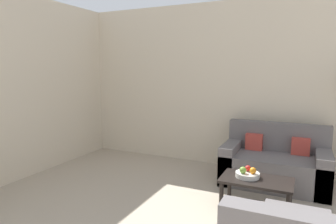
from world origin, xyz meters
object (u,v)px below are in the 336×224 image
object	(u,v)px
sofa_loveseat	(275,164)
orange_fruit	(253,171)
apple_red	(248,168)
fruit_bowl	(247,175)
coffee_table	(256,183)
apple_green	(243,170)

from	to	relation	value
sofa_loveseat	orange_fruit	size ratio (longest dim) A/B	18.68
sofa_loveseat	apple_red	bearing A→B (deg)	-105.62
fruit_bowl	coffee_table	bearing A→B (deg)	-9.13
apple_red	orange_fruit	bearing A→B (deg)	-43.01
apple_green	orange_fruit	world-z (taller)	apple_green
sofa_loveseat	apple_red	xyz separation A→B (m)	(-0.23, -0.81, 0.16)
sofa_loveseat	coffee_table	xyz separation A→B (m)	(-0.11, -0.88, 0.02)
fruit_bowl	apple_green	world-z (taller)	apple_green
fruit_bowl	apple_red	size ratio (longest dim) A/B	3.94
coffee_table	apple_red	bearing A→B (deg)	150.43
coffee_table	fruit_bowl	bearing A→B (deg)	170.87
coffee_table	apple_green	world-z (taller)	apple_green
coffee_table	apple_red	xyz separation A→B (m)	(-0.11, 0.06, 0.15)
apple_green	sofa_loveseat	bearing A→B (deg)	73.71
sofa_loveseat	coffee_table	size ratio (longest dim) A/B	1.74
sofa_loveseat	apple_green	size ratio (longest dim) A/B	17.83
apple_green	fruit_bowl	bearing A→B (deg)	50.59
apple_red	sofa_loveseat	bearing A→B (deg)	74.38
sofa_loveseat	coffee_table	bearing A→B (deg)	-97.36
sofa_loveseat	fruit_bowl	size ratio (longest dim) A/B	5.07
fruit_bowl	orange_fruit	distance (m)	0.09
apple_red	apple_green	xyz separation A→B (m)	(-0.04, -0.10, 0.00)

